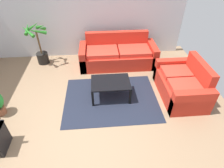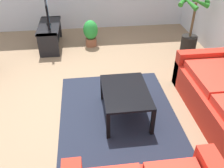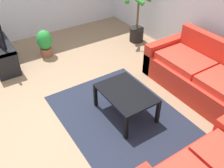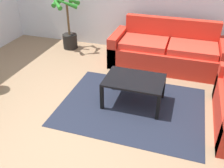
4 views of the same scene
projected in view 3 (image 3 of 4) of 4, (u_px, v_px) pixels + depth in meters
The scene contains 7 objects.
ground_plane at pixel (63, 112), 4.02m from camera, with size 6.60×6.60×0.00m, color #937556.
couch_main at pixel (207, 79), 4.23m from camera, with size 2.23×0.90×0.90m.
tv_stand at pixel (0, 52), 4.94m from camera, with size 1.10×0.45×0.51m.
coffee_table at pixel (126, 95), 3.76m from camera, with size 0.90×0.64×0.44m.
area_rug at pixel (120, 116), 3.94m from camera, with size 2.20×1.70×0.01m, color #1E2333.
potted_palm at pixel (137, 19), 5.73m from camera, with size 0.71×0.68×1.23m.
potted_plant_small at pixel (45, 42), 5.29m from camera, with size 0.32×0.32×0.59m.
Camera 3 is at (2.91, -0.96, 2.76)m, focal length 39.69 mm.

